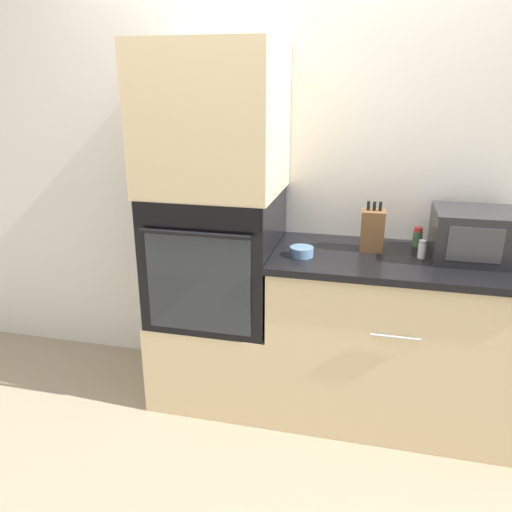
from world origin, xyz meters
TOP-DOWN VIEW (x-y plane):
  - ground_plane at (0.00, 0.00)m, footprint 12.00×12.00m
  - wall_back at (0.00, 0.63)m, footprint 8.00×0.05m
  - oven_cabinet_base at (-0.33, 0.30)m, footprint 0.66×0.60m
  - wall_oven at (-0.33, 0.30)m, footprint 0.64×0.64m
  - oven_cabinet_upper at (-0.33, 0.30)m, footprint 0.66×0.60m
  - counter_unit at (0.60, 0.30)m, footprint 1.23×0.63m
  - microwave at (0.94, 0.37)m, footprint 0.38×0.35m
  - knife_block at (0.47, 0.38)m, footprint 0.12×0.11m
  - bowl at (0.14, 0.20)m, footprint 0.12×0.12m
  - condiment_jar_near at (0.71, 0.31)m, footprint 0.04×0.04m
  - condiment_jar_mid at (0.70, 0.50)m, footprint 0.05×0.05m

SIDE VIEW (x-z plane):
  - ground_plane at x=0.00m, z-range 0.00..0.00m
  - oven_cabinet_base at x=-0.33m, z-range 0.00..0.49m
  - counter_unit at x=0.60m, z-range 0.00..0.90m
  - wall_oven at x=-0.33m, z-range 0.49..1.17m
  - bowl at x=0.14m, z-range 0.90..0.94m
  - condiment_jar_near at x=0.71m, z-range 0.89..0.98m
  - condiment_jar_mid at x=0.70m, z-range 0.89..1.00m
  - knife_block at x=0.47m, z-range 0.87..1.13m
  - microwave at x=0.94m, z-range 0.90..1.13m
  - wall_back at x=0.00m, z-range 0.00..2.50m
  - oven_cabinet_upper at x=-0.33m, z-range 1.17..1.89m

